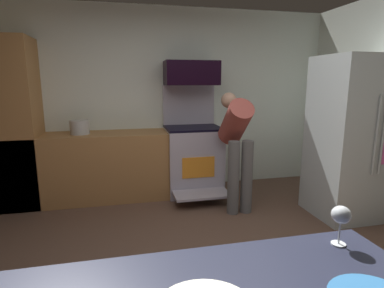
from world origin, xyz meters
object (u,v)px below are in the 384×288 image
Objects in this scene: oven_range at (193,157)px; stock_pot at (80,127)px; microwave at (191,73)px; refrigerator at (353,138)px; person_cook at (237,140)px; wine_glass_near at (341,216)px.

stock_pot is at bearing 179.48° from oven_range.
microwave reaches higher than oven_range.
person_cook is at bearing 159.54° from refrigerator.
person_cook is at bearing -20.57° from stock_pot.
oven_range is at bearing -0.52° from stock_pot.
oven_range is at bearing 88.25° from wine_glass_near.
wine_glass_near is (-1.74, -2.01, 0.10)m from refrigerator.
refrigerator is (1.64, -1.26, -0.76)m from microwave.
wine_glass_near is at bearing -66.14° from stock_pot.
refrigerator is 3.36m from stock_pot.
microwave is 3.03× the size of stock_pot.
refrigerator reaches higher than oven_range.
refrigerator is 1.34m from person_cook.
stock_pot is (-1.41, 3.19, -0.04)m from wine_glass_near.
oven_range is 3.22m from wine_glass_near.
refrigerator reaches higher than person_cook.
oven_range is 2.06× the size of microwave.
refrigerator is at bearing 49.17° from wine_glass_near.
microwave is (-0.00, 0.09, 1.18)m from oven_range.
oven_range is at bearing 118.99° from person_cook.
wine_glass_near is 0.71× the size of stock_pot.
wine_glass_near is (-0.48, -2.48, 0.16)m from person_cook.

